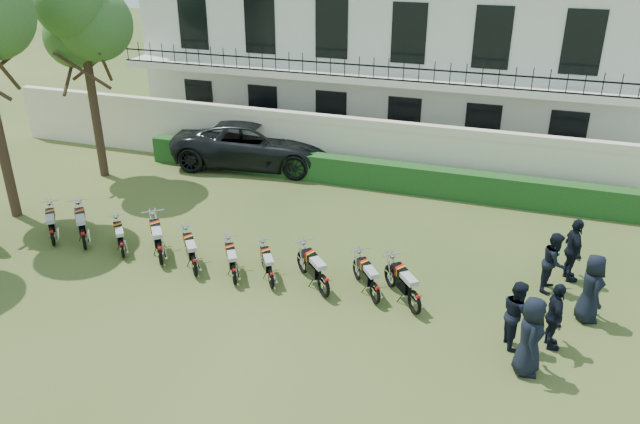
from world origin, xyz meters
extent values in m
plane|color=#364B1E|center=(0.00, 0.00, 0.00)|extent=(100.00, 100.00, 0.00)
cube|color=#EFE1C9|center=(0.00, 8.00, 1.00)|extent=(30.00, 0.30, 2.00)
cube|color=#EFE1C9|center=(0.00, 8.00, 2.15)|extent=(30.00, 0.35, 0.30)
cube|color=#173E16|center=(1.00, 7.20, 0.50)|extent=(18.00, 0.60, 1.00)
cube|color=silver|center=(0.00, 14.00, 3.50)|extent=(20.00, 8.00, 7.00)
cube|color=silver|center=(0.00, 9.30, 3.50)|extent=(20.00, 1.40, 0.25)
cube|color=black|center=(0.00, 8.65, 4.10)|extent=(20.00, 0.05, 0.05)
cube|color=black|center=(0.00, 8.65, 3.65)|extent=(20.00, 0.05, 0.05)
cube|color=black|center=(-7.50, 10.02, 1.60)|extent=(1.30, 0.12, 2.20)
cube|color=black|center=(-7.50, 10.02, 5.10)|extent=(1.30, 0.12, 2.20)
cube|color=black|center=(-4.50, 10.02, 1.60)|extent=(1.30, 0.12, 2.20)
cube|color=black|center=(-4.50, 10.02, 5.10)|extent=(1.30, 0.12, 2.20)
cube|color=black|center=(-1.50, 10.02, 1.60)|extent=(1.30, 0.12, 2.20)
cube|color=black|center=(-1.50, 10.02, 5.10)|extent=(1.30, 0.12, 2.20)
cube|color=black|center=(1.50, 10.02, 1.60)|extent=(1.30, 0.12, 2.20)
cube|color=black|center=(1.50, 10.02, 5.10)|extent=(1.30, 0.12, 2.20)
cube|color=black|center=(4.50, 10.02, 1.60)|extent=(1.30, 0.12, 2.20)
cube|color=black|center=(4.50, 10.02, 5.10)|extent=(1.30, 0.12, 2.20)
cube|color=black|center=(7.50, 10.02, 1.60)|extent=(1.30, 0.12, 2.20)
cube|color=black|center=(7.50, 10.02, 5.10)|extent=(1.30, 0.12, 2.20)
cylinder|color=#473323|center=(-9.00, 5.00, 2.62)|extent=(0.32, 0.32, 5.25)
sphere|color=#355522|center=(-8.60, 5.20, 5.62)|extent=(2.60, 2.60, 2.60)
sphere|color=#355522|center=(-9.60, 5.30, 5.10)|extent=(2.20, 2.20, 2.20)
sphere|color=#355522|center=(-8.90, 4.50, 6.38)|extent=(2.40, 2.40, 2.40)
torus|color=black|center=(-6.41, -0.87, 0.29)|extent=(0.45, 0.50, 0.59)
torus|color=black|center=(-7.22, 0.08, 0.29)|extent=(0.45, 0.50, 0.59)
cube|color=black|center=(-6.79, -0.43, 0.43)|extent=(0.48, 0.52, 0.29)
cube|color=black|center=(-6.93, -0.26, 0.69)|extent=(0.47, 0.49, 0.21)
cube|color=red|center=(-6.93, -0.26, 0.70)|extent=(0.19, 0.26, 0.22)
cube|color=#FFB50D|center=(-6.89, -0.30, 0.70)|extent=(0.17, 0.25, 0.22)
cube|color=#AFAFAF|center=(-6.62, -0.62, 0.73)|extent=(0.52, 0.55, 0.12)
cylinder|color=silver|center=(-7.13, -0.03, 0.98)|extent=(0.46, 0.40, 0.03)
torus|color=black|center=(-5.33, -0.80, 0.32)|extent=(0.50, 0.55, 0.65)
torus|color=black|center=(-6.24, 0.24, 0.32)|extent=(0.50, 0.55, 0.65)
cube|color=black|center=(-5.75, -0.32, 0.48)|extent=(0.53, 0.57, 0.32)
cube|color=black|center=(-5.91, -0.14, 0.76)|extent=(0.52, 0.54, 0.23)
cube|color=red|center=(-5.91, -0.14, 0.77)|extent=(0.21, 0.29, 0.24)
cube|color=#FFB50D|center=(-5.87, -0.18, 0.77)|extent=(0.18, 0.28, 0.24)
cube|color=#AFAFAF|center=(-5.56, -0.54, 0.81)|extent=(0.58, 0.61, 0.13)
cylinder|color=silver|center=(-6.13, 0.12, 1.08)|extent=(0.50, 0.44, 0.03)
torus|color=black|center=(-4.06, -0.76, 0.26)|extent=(0.41, 0.46, 0.54)
torus|color=black|center=(-4.81, 0.11, 0.26)|extent=(0.41, 0.46, 0.54)
cube|color=black|center=(-4.41, -0.36, 0.40)|extent=(0.44, 0.47, 0.26)
cube|color=black|center=(-4.54, -0.21, 0.63)|extent=(0.43, 0.45, 0.19)
cube|color=red|center=(-4.54, -0.21, 0.64)|extent=(0.18, 0.24, 0.20)
cube|color=#FFB50D|center=(-4.51, -0.25, 0.64)|extent=(0.15, 0.23, 0.20)
cube|color=#AFAFAF|center=(-4.25, -0.54, 0.67)|extent=(0.48, 0.51, 0.11)
cylinder|color=silver|center=(-4.72, 0.01, 0.90)|extent=(0.42, 0.36, 0.03)
torus|color=black|center=(-2.74, -0.89, 0.32)|extent=(0.48, 0.58, 0.66)
torus|color=black|center=(-3.60, 0.22, 0.32)|extent=(0.48, 0.58, 0.66)
cube|color=black|center=(-3.14, -0.38, 0.49)|extent=(0.52, 0.59, 0.32)
cube|color=black|center=(-3.29, -0.19, 0.78)|extent=(0.52, 0.56, 0.24)
cube|color=red|center=(-3.29, -0.19, 0.79)|extent=(0.23, 0.29, 0.25)
cube|color=#FFB50D|center=(-3.25, -0.24, 0.79)|extent=(0.20, 0.28, 0.25)
cube|color=#AFAFAF|center=(-2.96, -0.61, 0.82)|extent=(0.57, 0.63, 0.13)
cylinder|color=silver|center=(-3.50, 0.09, 1.10)|extent=(0.53, 0.42, 0.03)
torus|color=black|center=(-1.56, -1.06, 0.29)|extent=(0.44, 0.52, 0.60)
torus|color=black|center=(-2.35, -0.07, 0.29)|extent=(0.44, 0.52, 0.60)
cube|color=black|center=(-1.92, -0.61, 0.44)|extent=(0.47, 0.53, 0.29)
cube|color=black|center=(-2.07, -0.43, 0.70)|extent=(0.47, 0.50, 0.22)
cube|color=red|center=(-2.07, -0.43, 0.71)|extent=(0.20, 0.27, 0.22)
cube|color=#FFB50D|center=(-2.03, -0.48, 0.71)|extent=(0.18, 0.25, 0.22)
cube|color=#AFAFAF|center=(-1.76, -0.81, 0.74)|extent=(0.52, 0.57, 0.12)
cylinder|color=silver|center=(-2.26, -0.19, 1.00)|extent=(0.48, 0.39, 0.03)
torus|color=black|center=(-0.42, -1.11, 0.27)|extent=(0.37, 0.51, 0.55)
torus|color=black|center=(-1.06, -0.12, 0.27)|extent=(0.37, 0.51, 0.55)
cube|color=black|center=(-0.72, -0.65, 0.41)|extent=(0.41, 0.51, 0.27)
cube|color=black|center=(-0.83, -0.48, 0.65)|extent=(0.42, 0.47, 0.20)
cube|color=red|center=(-0.83, -0.48, 0.66)|extent=(0.21, 0.24, 0.21)
cube|color=#FFB50D|center=(-0.80, -0.52, 0.66)|extent=(0.18, 0.22, 0.21)
cube|color=#AFAFAF|center=(-0.58, -0.86, 0.69)|extent=(0.45, 0.54, 0.11)
cylinder|color=silver|center=(-0.99, -0.24, 0.93)|extent=(0.47, 0.32, 0.03)
torus|color=black|center=(0.59, -0.95, 0.27)|extent=(0.37, 0.50, 0.55)
torus|color=black|center=(-0.06, 0.02, 0.27)|extent=(0.37, 0.50, 0.55)
cube|color=black|center=(0.29, -0.51, 0.40)|extent=(0.41, 0.50, 0.27)
cube|color=black|center=(0.17, -0.33, 0.65)|extent=(0.42, 0.46, 0.20)
cube|color=red|center=(0.17, -0.33, 0.65)|extent=(0.20, 0.24, 0.21)
cube|color=#FFB50D|center=(0.20, -0.38, 0.65)|extent=(0.18, 0.22, 0.21)
cube|color=#AFAFAF|center=(0.42, -0.71, 0.68)|extent=(0.45, 0.53, 0.11)
cylinder|color=silver|center=(0.01, -0.10, 0.91)|extent=(0.46, 0.32, 0.03)
torus|color=black|center=(2.18, -0.91, 0.31)|extent=(0.51, 0.52, 0.63)
torus|color=black|center=(1.24, 0.06, 0.31)|extent=(0.51, 0.52, 0.63)
cube|color=black|center=(1.74, -0.46, 0.47)|extent=(0.53, 0.54, 0.31)
cube|color=black|center=(1.58, -0.29, 0.75)|extent=(0.52, 0.52, 0.23)
cube|color=red|center=(1.58, -0.29, 0.76)|extent=(0.20, 0.29, 0.24)
cube|color=#FFB50D|center=(1.62, -0.33, 0.76)|extent=(0.17, 0.28, 0.24)
cube|color=#AFAFAF|center=(1.94, -0.66, 0.79)|extent=(0.58, 0.58, 0.12)
cylinder|color=silver|center=(1.35, -0.05, 1.06)|extent=(0.47, 0.46, 0.03)
torus|color=black|center=(3.40, -0.78, 0.29)|extent=(0.42, 0.52, 0.58)
torus|color=black|center=(2.66, 0.21, 0.29)|extent=(0.42, 0.52, 0.58)
cube|color=black|center=(3.06, -0.32, 0.43)|extent=(0.45, 0.52, 0.29)
cube|color=black|center=(2.93, -0.15, 0.69)|extent=(0.45, 0.49, 0.21)
cube|color=red|center=(2.93, -0.15, 0.70)|extent=(0.20, 0.26, 0.22)
cube|color=#FFB50D|center=(2.96, -0.19, 0.70)|extent=(0.18, 0.24, 0.22)
cube|color=#AFAFAF|center=(3.21, -0.53, 0.72)|extent=(0.50, 0.56, 0.11)
cylinder|color=silver|center=(2.75, 0.10, 0.97)|extent=(0.47, 0.36, 0.03)
torus|color=black|center=(4.48, -0.95, 0.31)|extent=(0.47, 0.55, 0.63)
torus|color=black|center=(3.64, 0.09, 0.31)|extent=(0.47, 0.55, 0.63)
cube|color=black|center=(4.09, -0.47, 0.46)|extent=(0.50, 0.56, 0.31)
cube|color=black|center=(3.94, -0.28, 0.74)|extent=(0.50, 0.53, 0.23)
cube|color=red|center=(3.94, -0.28, 0.75)|extent=(0.21, 0.28, 0.24)
cube|color=#FFB50D|center=(3.98, -0.33, 0.75)|extent=(0.19, 0.27, 0.24)
cube|color=#AFAFAF|center=(4.27, -0.68, 0.78)|extent=(0.55, 0.60, 0.12)
cylinder|color=silver|center=(3.74, -0.03, 1.05)|extent=(0.50, 0.41, 0.03)
imported|color=black|center=(-3.92, 7.97, 0.90)|extent=(6.83, 3.89, 1.80)
imported|color=black|center=(6.75, -1.79, 0.91)|extent=(0.64, 0.93, 1.83)
imported|color=black|center=(6.45, -0.87, 0.82)|extent=(0.85, 0.96, 1.64)
imported|color=black|center=(7.25, -0.72, 0.82)|extent=(0.58, 1.03, 1.65)
imported|color=black|center=(8.06, 0.73, 0.88)|extent=(0.77, 0.98, 1.75)
imported|color=black|center=(7.23, 1.91, 0.81)|extent=(0.76, 0.90, 1.63)
imported|color=black|center=(7.70, 2.57, 0.90)|extent=(0.71, 1.13, 1.79)
camera|label=1|loc=(6.07, -13.40, 8.78)|focal=35.00mm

